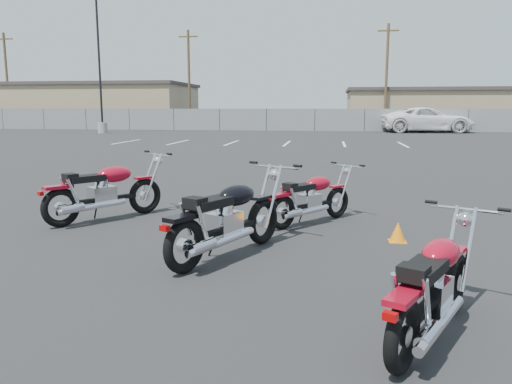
# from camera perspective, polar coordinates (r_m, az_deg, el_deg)

# --- Properties ---
(ground) EXTENTS (120.00, 120.00, 0.00)m
(ground) POSITION_cam_1_polar(r_m,az_deg,el_deg) (6.96, -2.37, -6.06)
(ground) COLOR black
(ground) RESTS_ON ground
(motorcycle_front_red) EXTENTS (1.72, 2.02, 1.10)m
(motorcycle_front_red) POSITION_cam_1_polar(r_m,az_deg,el_deg) (8.75, -16.90, 0.11)
(motorcycle_front_red) COLOR black
(motorcycle_front_red) RESTS_ON ground
(motorcycle_second_black) EXTENTS (1.45, 2.19, 1.11)m
(motorcycle_second_black) POSITION_cam_1_polar(r_m,az_deg,el_deg) (6.29, -3.28, -3.02)
(motorcycle_second_black) COLOR black
(motorcycle_second_black) RESTS_ON ground
(motorcycle_third_red) EXTENTS (1.52, 1.66, 0.93)m
(motorcycle_third_red) POSITION_cam_1_polar(r_m,az_deg,el_deg) (8.19, 6.36, -0.69)
(motorcycle_third_red) COLOR black
(motorcycle_third_red) RESTS_ON ground
(motorcycle_rear_red) EXTENTS (1.28, 1.92, 0.98)m
(motorcycle_rear_red) POSITION_cam_1_polar(r_m,az_deg,el_deg) (4.37, 19.65, -10.14)
(motorcycle_rear_red) COLOR black
(motorcycle_rear_red) RESTS_ON ground
(training_cone_near) EXTENTS (0.24, 0.24, 0.29)m
(training_cone_near) POSITION_cam_1_polar(r_m,az_deg,el_deg) (7.36, 15.90, -4.41)
(training_cone_near) COLOR orange
(training_cone_near) RESTS_ON ground
(light_pole_west) EXTENTS (0.80, 0.70, 10.44)m
(light_pole_west) POSITION_cam_1_polar(r_m,az_deg,el_deg) (39.30, -17.30, 10.42)
(light_pole_west) COLOR gray
(light_pole_west) RESTS_ON ground
(chainlink_fence) EXTENTS (80.06, 0.06, 1.80)m
(chainlink_fence) POSITION_cam_1_polar(r_m,az_deg,el_deg) (41.61, 6.74, 8.19)
(chainlink_fence) COLOR slate
(chainlink_fence) RESTS_ON ground
(tan_building_west) EXTENTS (18.40, 10.40, 4.30)m
(tan_building_west) POSITION_cam_1_polar(r_m,az_deg,el_deg) (53.86, -17.42, 9.47)
(tan_building_west) COLOR #94815F
(tan_building_west) RESTS_ON ground
(tan_building_east) EXTENTS (14.40, 9.40, 3.70)m
(tan_building_east) POSITION_cam_1_polar(r_m,az_deg,el_deg) (51.33, 18.45, 9.10)
(tan_building_east) COLOR #94815F
(tan_building_east) RESTS_ON ground
(utility_pole_a) EXTENTS (1.80, 0.24, 9.00)m
(utility_pole_a) POSITION_cam_1_polar(r_m,az_deg,el_deg) (55.34, -26.58, 11.52)
(utility_pole_a) COLOR #473421
(utility_pole_a) RESTS_ON ground
(utility_pole_b) EXTENTS (1.80, 0.24, 9.00)m
(utility_pole_b) POSITION_cam_1_polar(r_m,az_deg,el_deg) (48.51, -7.66, 12.84)
(utility_pole_b) COLOR #473421
(utility_pole_b) RESTS_ON ground
(utility_pole_c) EXTENTS (1.80, 0.24, 9.00)m
(utility_pole_c) POSITION_cam_1_polar(r_m,az_deg,el_deg) (45.91, 14.69, 12.80)
(utility_pole_c) COLOR #473421
(utility_pole_c) RESTS_ON ground
(parking_line_stripes) EXTENTS (15.12, 4.00, 0.01)m
(parking_line_stripes) POSITION_cam_1_polar(r_m,az_deg,el_deg) (26.91, 0.35, 5.61)
(parking_line_stripes) COLOR silver
(parking_line_stripes) RESTS_ON ground
(white_van) EXTENTS (3.88, 8.19, 3.02)m
(white_van) POSITION_cam_1_polar(r_m,az_deg,el_deg) (40.98, 19.04, 8.57)
(white_van) COLOR white
(white_van) RESTS_ON ground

